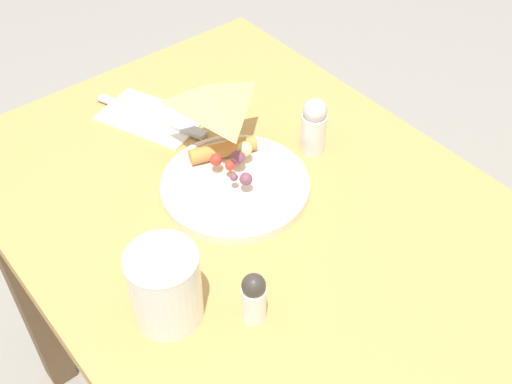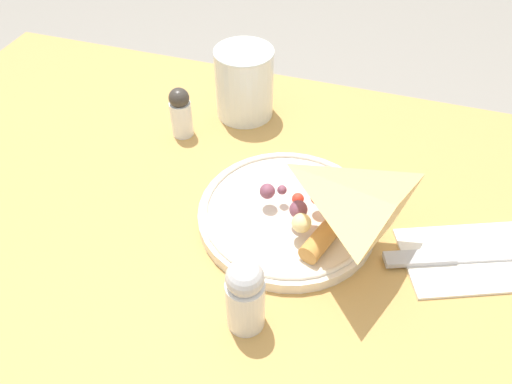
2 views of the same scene
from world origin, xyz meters
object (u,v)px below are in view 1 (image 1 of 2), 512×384
Objects in this scene: plate_pizza at (236,181)px; salt_shaker at (314,126)px; butter_knife at (156,118)px; pepper_shaker at (254,298)px; dining_table at (281,286)px; napkin_folded at (151,118)px; milk_glass at (165,288)px.

salt_shaker reaches higher than plate_pizza.
pepper_shaker reaches higher than butter_knife.
dining_table is 5.23× the size of napkin_folded.
salt_shaker is (-0.22, -0.16, 0.04)m from butter_knife.
butter_knife is 0.27m from salt_shaker.
milk_glass reaches higher than salt_shaker.
butter_knife is at bearing -30.31° from milk_glass.
dining_table is at bearing -55.30° from pepper_shaker.
butter_knife is (0.33, 0.00, 0.13)m from dining_table.
pepper_shaker is (-0.41, 0.12, 0.03)m from butter_knife.
butter_knife reaches higher than napkin_folded.
salt_shaker reaches higher than pepper_shaker.
pepper_shaker reaches higher than plate_pizza.
milk_glass is at bearing 128.27° from butter_knife.
pepper_shaker is (-0.08, 0.12, 0.16)m from dining_table.
napkin_folded is at bearing -15.20° from pepper_shaker.
dining_table is 0.26m from milk_glass.
salt_shaker is 0.33m from pepper_shaker.
butter_knife is (0.21, 0.00, -0.01)m from plate_pizza.
plate_pizza is at bearing -1.42° from dining_table.
pepper_shaker reaches higher than napkin_folded.
pepper_shaker is at bearing -132.04° from milk_glass.
dining_table is 10.52× the size of salt_shaker.
napkin_folded is at bearing -0.00° from butter_knife.
butter_knife is 2.21× the size of salt_shaker.
pepper_shaker reaches higher than dining_table.
dining_table is 0.25m from salt_shaker.
milk_glass reaches higher than pepper_shaker.
milk_glass is (-0.13, 0.20, 0.04)m from plate_pizza.
butter_knife is at bearing 0.33° from dining_table.
salt_shaker reaches higher than butter_knife.
napkin_folded is (0.22, 0.01, -0.01)m from plate_pizza.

